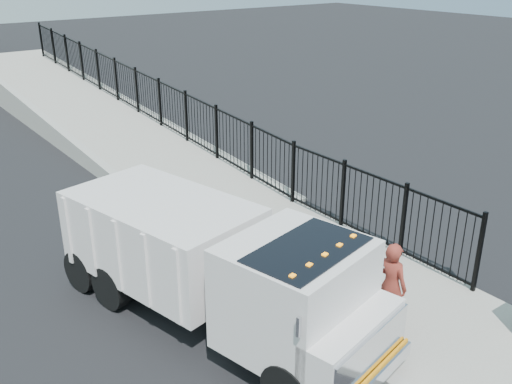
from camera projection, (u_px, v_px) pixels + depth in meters
ground at (286, 309)px, 11.80m from camera, size 120.00×120.00×0.00m
sidewalk at (424, 319)px, 11.36m from camera, size 3.55×12.00×0.12m
curb at (356, 356)px, 10.29m from camera, size 0.30×12.00×0.16m
ramp at (89, 124)px, 24.81m from camera, size 3.95×24.06×3.19m
iron_fence at (161, 118)px, 22.29m from camera, size 0.10×28.00×1.80m
truck at (218, 264)px, 10.77m from camera, size 3.77×7.45×2.44m
worker at (391, 286)px, 10.75m from camera, size 0.51×0.70×1.78m
debris at (324, 233)px, 14.63m from camera, size 0.44×0.44×0.11m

